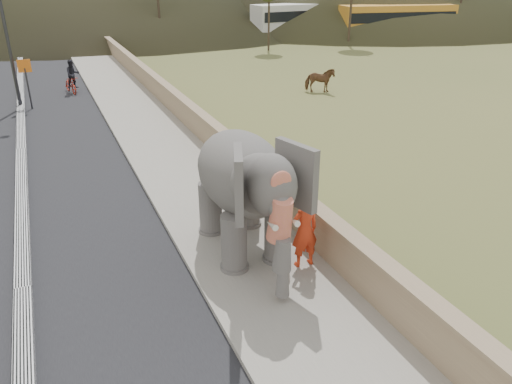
# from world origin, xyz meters

# --- Properties ---
(ground) EXTENTS (160.00, 160.00, 0.00)m
(ground) POSITION_xyz_m (0.00, 0.00, 0.00)
(ground) COLOR olive
(ground) RESTS_ON ground
(road) EXTENTS (7.00, 120.00, 0.03)m
(road) POSITION_xyz_m (-5.00, 10.00, 0.01)
(road) COLOR black
(road) RESTS_ON ground
(median) EXTENTS (0.35, 120.00, 0.22)m
(median) POSITION_xyz_m (-5.00, 10.00, 0.11)
(median) COLOR black
(median) RESTS_ON ground
(walkway) EXTENTS (3.00, 120.00, 0.15)m
(walkway) POSITION_xyz_m (0.00, 10.00, 0.07)
(walkway) COLOR #9E9687
(walkway) RESTS_ON ground
(parapet) EXTENTS (0.30, 120.00, 1.10)m
(parapet) POSITION_xyz_m (1.65, 10.00, 0.55)
(parapet) COLOR tan
(parapet) RESTS_ON ground
(lamppost) EXTENTS (1.76, 0.36, 8.00)m
(lamppost) POSITION_xyz_m (-4.69, 17.03, 4.87)
(lamppost) COLOR #2E2E33
(lamppost) RESTS_ON ground
(signboard) EXTENTS (0.60, 0.08, 2.40)m
(signboard) POSITION_xyz_m (-4.50, 16.73, 1.64)
(signboard) COLOR #2D2D33
(signboard) RESTS_ON ground
(cow) EXTENTS (1.75, 1.39, 1.35)m
(cow) POSITION_xyz_m (10.25, 14.27, 0.67)
(cow) COLOR brown
(cow) RESTS_ON ground
(distant_car) EXTENTS (4.30, 1.89, 1.44)m
(distant_car) POSITION_xyz_m (15.68, 36.09, 0.72)
(distant_car) COLOR silver
(distant_car) RESTS_ON ground
(bus_white) EXTENTS (11.17, 3.42, 3.10)m
(bus_white) POSITION_xyz_m (21.01, 35.77, 1.55)
(bus_white) COLOR silver
(bus_white) RESTS_ON ground
(bus_orange) EXTENTS (11.27, 4.44, 3.10)m
(bus_orange) POSITION_xyz_m (28.02, 30.55, 1.55)
(bus_orange) COLOR orange
(bus_orange) RESTS_ON ground
(elephant_and_man) EXTENTS (2.40, 4.23, 3.01)m
(elephant_and_man) POSITION_xyz_m (0.02, 0.28, 1.64)
(elephant_and_man) COLOR slate
(elephant_and_man) RESTS_ON ground
(motorcyclist) EXTENTS (1.08, 1.80, 1.78)m
(motorcyclist) POSITION_xyz_m (-2.33, 19.58, 0.69)
(motorcyclist) COLOR maroon
(motorcyclist) RESTS_ON ground
(trees) EXTENTS (48.49, 42.51, 8.79)m
(trees) POSITION_xyz_m (0.68, 27.26, 3.88)
(trees) COLOR #473828
(trees) RESTS_ON ground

